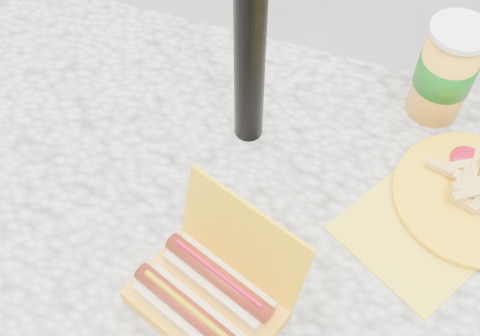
% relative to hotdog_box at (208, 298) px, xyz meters
% --- Properties ---
extents(picnic_table, '(1.20, 0.80, 0.75)m').
position_rel_hotdog_box_xyz_m(picnic_table, '(-0.05, 0.17, -0.15)').
color(picnic_table, beige).
rests_on(picnic_table, ground).
extents(hotdog_box, '(0.25, 0.23, 0.17)m').
position_rel_hotdog_box_xyz_m(hotdog_box, '(0.00, 0.00, 0.00)').
color(hotdog_box, '#FDB505').
rests_on(hotdog_box, picnic_table).
extents(fries_plate, '(0.35, 0.36, 0.05)m').
position_rel_hotdog_box_xyz_m(fries_plate, '(0.33, 0.31, -0.02)').
color(fries_plate, yellow).
rests_on(fries_plate, picnic_table).
extents(soda_cup, '(0.10, 0.10, 0.19)m').
position_rel_hotdog_box_xyz_m(soda_cup, '(0.25, 0.49, 0.06)').
color(soda_cup, '#FEAC27').
rests_on(soda_cup, picnic_table).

